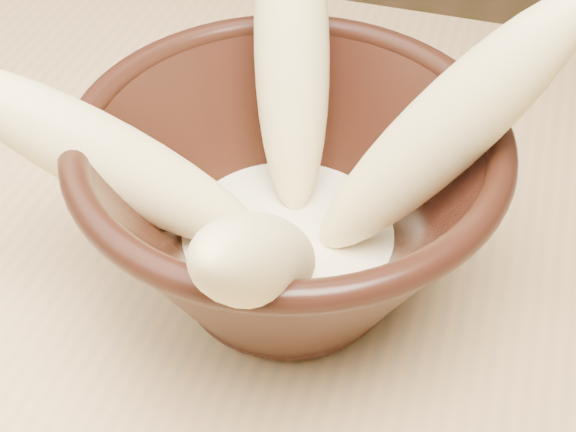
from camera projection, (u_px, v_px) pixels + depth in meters
name	position (u px, v px, depth m)	size (l,w,h in m)	color
bowl	(288.00, 202.00, 0.44)	(0.23, 0.23, 0.13)	black
milk_puddle	(288.00, 241.00, 0.47)	(0.13, 0.13, 0.02)	#F1E8C2
banana_upright	(292.00, 53.00, 0.45)	(0.04, 0.04, 0.18)	#F4DF90
banana_left	(114.00, 163.00, 0.42)	(0.04, 0.04, 0.19)	#F4DF90
banana_right	(440.00, 135.00, 0.40)	(0.04, 0.04, 0.20)	#F4DF90
banana_front	(261.00, 260.00, 0.36)	(0.04, 0.04, 0.18)	#F4DF90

